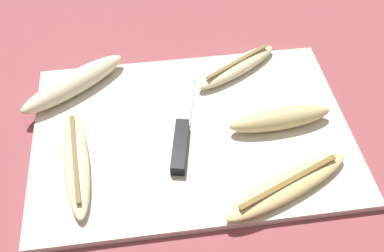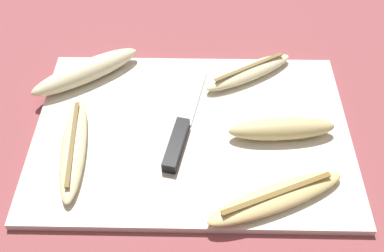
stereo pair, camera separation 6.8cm
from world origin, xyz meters
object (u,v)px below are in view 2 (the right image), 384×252
(knife, at_px, (180,135))
(banana_bright_far, at_px, (86,71))
(banana_spotted_left, at_px, (282,129))
(banana_golden_short, at_px, (276,198))
(banana_cream_curved, at_px, (74,147))
(banana_pale_long, at_px, (249,72))

(knife, distance_m, banana_bright_far, 0.20)
(banana_spotted_left, bearing_deg, banana_bright_far, 159.09)
(banana_spotted_left, xyz_separation_m, banana_golden_short, (-0.02, -0.12, -0.01))
(knife, relative_size, banana_spotted_left, 1.31)
(knife, bearing_deg, banana_golden_short, -27.53)
(banana_cream_curved, height_order, banana_golden_short, same)
(banana_pale_long, xyz_separation_m, banana_bright_far, (-0.27, -0.01, 0.01))
(banana_pale_long, bearing_deg, banana_golden_short, -85.17)
(knife, height_order, banana_golden_short, banana_golden_short)
(knife, height_order, banana_bright_far, banana_bright_far)
(banana_cream_curved, relative_size, banana_golden_short, 0.98)
(banana_spotted_left, height_order, banana_golden_short, banana_spotted_left)
(knife, bearing_deg, banana_spotted_left, 14.31)
(knife, bearing_deg, banana_pale_long, 62.36)
(banana_spotted_left, distance_m, banana_pale_long, 0.14)
(knife, bearing_deg, banana_cream_curved, -158.19)
(banana_pale_long, relative_size, banana_cream_curved, 0.82)
(banana_pale_long, xyz_separation_m, banana_cream_curved, (-0.27, -0.16, -0.00))
(banana_bright_far, bearing_deg, knife, -38.20)
(banana_spotted_left, xyz_separation_m, banana_bright_far, (-0.31, 0.12, 0.00))
(banana_spotted_left, distance_m, banana_golden_short, 0.12)
(knife, xyz_separation_m, banana_spotted_left, (0.15, 0.01, 0.01))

